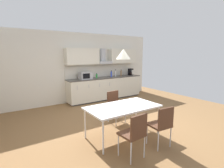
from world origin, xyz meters
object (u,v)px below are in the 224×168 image
(microwave, at_px, (85,75))
(chair_near_right, at_px, (162,123))
(pendant_lamp, at_px, (123,54))
(chair_far_right, at_px, (115,103))
(bottle_green, at_px, (97,76))
(bottle_brown, at_px, (121,73))
(coffee_maker, at_px, (130,72))
(bottle_white, at_px, (116,73))
(chair_near_left, at_px, (135,132))
(dining_table, at_px, (123,108))
(bottle_blue, at_px, (111,74))

(microwave, distance_m, chair_near_right, 4.01)
(pendant_lamp, bearing_deg, chair_far_right, 66.35)
(bottle_green, distance_m, pendant_lamp, 3.45)
(bottle_brown, bearing_deg, bottle_green, 178.46)
(coffee_maker, distance_m, bottle_brown, 0.56)
(bottle_white, distance_m, pendant_lamp, 3.81)
(chair_near_left, bearing_deg, coffee_maker, 51.14)
(microwave, xyz_separation_m, chair_far_right, (-0.20, -2.30, -0.54))
(dining_table, bearing_deg, bottle_blue, 60.42)
(bottle_brown, relative_size, bottle_blue, 1.07)
(coffee_maker, relative_size, bottle_green, 1.50)
(microwave, distance_m, coffee_maker, 2.29)
(coffee_maker, xyz_separation_m, pendant_lamp, (-2.85, -3.16, 0.82))
(bottle_brown, distance_m, bottle_green, 1.22)
(chair_near_left, bearing_deg, chair_near_right, 0.01)
(bottle_blue, bearing_deg, chair_far_right, -121.57)
(dining_table, distance_m, chair_near_right, 0.92)
(coffee_maker, height_order, chair_near_left, coffee_maker)
(bottle_brown, height_order, chair_near_right, bottle_brown)
(bottle_brown, bearing_deg, coffee_maker, 3.95)
(bottle_blue, bearing_deg, coffee_maker, 1.46)
(pendant_lamp, bearing_deg, bottle_blue, 60.42)
(coffee_maker, relative_size, bottle_blue, 1.06)
(bottle_green, xyz_separation_m, pendant_lamp, (-1.08, -3.16, 0.89))
(bottle_brown, bearing_deg, chair_far_right, -130.15)
(microwave, bearing_deg, chair_near_right, -92.90)
(bottle_green, height_order, pendant_lamp, pendant_lamp)
(bottle_white, distance_m, chair_far_right, 2.87)
(coffee_maker, height_order, bottle_blue, coffee_maker)
(bottle_white, relative_size, chair_near_left, 0.36)
(chair_near_right, relative_size, chair_near_left, 1.00)
(coffee_maker, bearing_deg, bottle_green, -179.82)
(microwave, bearing_deg, bottle_green, 2.32)
(coffee_maker, height_order, dining_table, coffee_maker)
(dining_table, height_order, chair_near_left, chair_near_left)
(bottle_white, xyz_separation_m, pendant_lamp, (-2.00, -3.14, 0.84))
(chair_near_left, bearing_deg, microwave, 76.76)
(bottle_white, height_order, bottle_green, bottle_white)
(bottle_brown, xyz_separation_m, pendant_lamp, (-2.30, -3.12, 0.84))
(chair_far_right, bearing_deg, microwave, 85.00)
(bottle_blue, bearing_deg, chair_near_left, -118.40)
(bottle_blue, height_order, chair_near_left, bottle_blue)
(bottle_white, distance_m, bottle_green, 0.93)
(microwave, relative_size, bottle_white, 1.53)
(microwave, bearing_deg, bottle_white, 0.02)
(chair_near_right, relative_size, pendant_lamp, 2.72)
(bottle_white, relative_size, pendant_lamp, 0.98)
(microwave, xyz_separation_m, chair_near_right, (-0.20, -3.97, -0.54))
(chair_near_left, bearing_deg, dining_table, 66.23)
(pendant_lamp, bearing_deg, bottle_green, 71.15)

